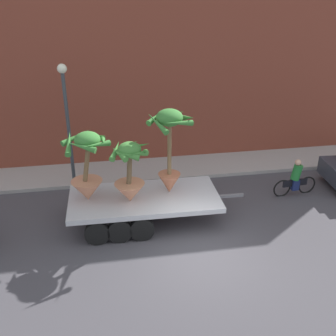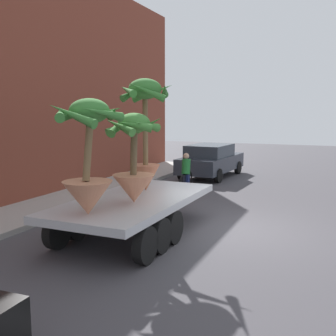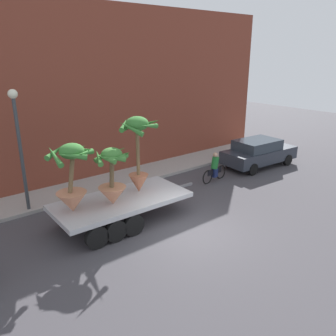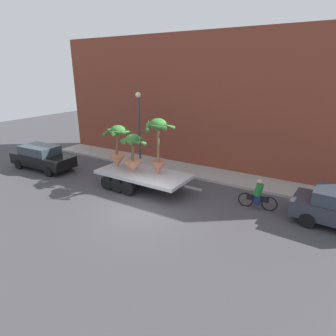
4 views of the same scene
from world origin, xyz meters
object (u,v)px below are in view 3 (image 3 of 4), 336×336
(flatbed_trailer, at_px, (116,205))
(parked_car, at_px, (259,152))
(potted_palm_rear, at_px, (112,178))
(potted_palm_front, at_px, (138,149))
(cyclist, at_px, (215,168))
(potted_palm_middle, at_px, (72,180))
(street_lamp, at_px, (19,136))

(flatbed_trailer, distance_m, parked_car, 10.06)
(potted_palm_rear, bearing_deg, potted_palm_front, 15.11)
(cyclist, bearing_deg, potted_palm_front, -171.67)
(potted_palm_middle, height_order, street_lamp, street_lamp)
(potted_palm_front, bearing_deg, potted_palm_middle, -179.42)
(parked_car, height_order, street_lamp, street_lamp)
(cyclist, xyz_separation_m, parked_car, (3.72, 0.12, 0.16))
(potted_palm_rear, relative_size, parked_car, 0.46)
(cyclist, bearing_deg, potted_palm_middle, -174.36)
(flatbed_trailer, bearing_deg, parked_car, 5.76)
(potted_palm_front, xyz_separation_m, parked_car, (8.85, 0.87, -1.90))
(potted_palm_rear, xyz_separation_m, cyclist, (6.53, 1.13, -1.30))
(cyclist, bearing_deg, flatbed_trailer, -171.94)
(potted_palm_front, bearing_deg, flatbed_trailer, -173.09)
(cyclist, distance_m, street_lamp, 9.25)
(potted_palm_rear, xyz_separation_m, parked_car, (10.24, 1.24, -1.14))
(potted_palm_middle, xyz_separation_m, cyclist, (7.89, 0.78, -1.46))
(potted_palm_front, xyz_separation_m, cyclist, (5.13, 0.75, -2.07))
(potted_palm_rear, bearing_deg, potted_palm_middle, 165.68)
(flatbed_trailer, height_order, potted_palm_rear, potted_palm_rear)
(potted_palm_front, bearing_deg, street_lamp, 139.02)
(potted_palm_middle, relative_size, street_lamp, 0.50)
(potted_palm_rear, height_order, potted_palm_middle, potted_palm_middle)
(potted_palm_front, relative_size, cyclist, 1.64)
(flatbed_trailer, distance_m, street_lamp, 4.62)
(potted_palm_rear, xyz_separation_m, potted_palm_front, (1.39, 0.38, 0.76))
(flatbed_trailer, xyz_separation_m, potted_palm_middle, (-1.60, 0.11, 1.37))
(flatbed_trailer, relative_size, potted_palm_front, 2.04)
(potted_palm_rear, height_order, parked_car, potted_palm_rear)
(street_lamp, bearing_deg, potted_palm_front, -40.98)
(potted_palm_front, distance_m, parked_car, 9.09)
(flatbed_trailer, relative_size, parked_car, 1.33)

